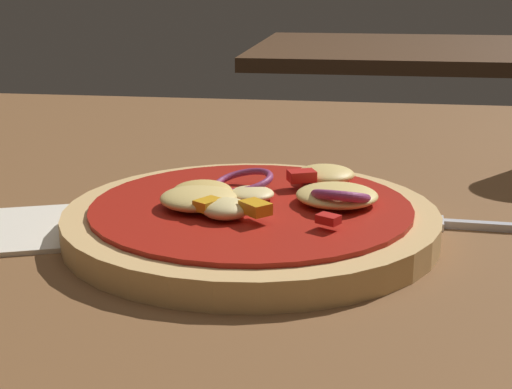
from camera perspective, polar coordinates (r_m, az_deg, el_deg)
dining_table at (r=0.46m, az=-6.54°, el=-5.48°), size 1.37×1.06×0.03m
pizza at (r=0.47m, az=-0.28°, el=-1.68°), size 0.23×0.23×0.04m
fork at (r=0.50m, az=16.90°, el=-2.27°), size 0.17×0.02×0.00m
background_table at (r=1.71m, az=12.63°, el=10.32°), size 0.73×0.60×0.03m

